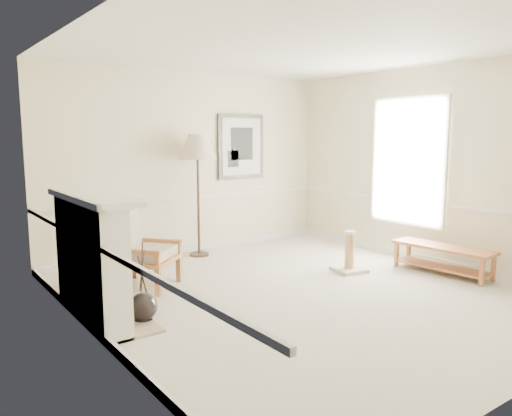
{
  "coord_description": "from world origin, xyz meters",
  "views": [
    {
      "loc": [
        -3.91,
        -4.39,
        1.9
      ],
      "look_at": [
        -0.2,
        0.7,
        0.97
      ],
      "focal_mm": 35.0,
      "sensor_mm": 36.0,
      "label": 1
    }
  ],
  "objects_px": {
    "armchair": "(137,247)",
    "scratching_post": "(349,259)",
    "bench": "(443,255)",
    "floor_lamp": "(197,150)",
    "floor_vase": "(143,308)"
  },
  "relations": [
    {
      "from": "floor_vase",
      "to": "floor_lamp",
      "type": "height_order",
      "value": "floor_lamp"
    },
    {
      "from": "floor_vase",
      "to": "scratching_post",
      "type": "bearing_deg",
      "value": 1.87
    },
    {
      "from": "armchair",
      "to": "scratching_post",
      "type": "distance_m",
      "value": 2.9
    },
    {
      "from": "floor_vase",
      "to": "bench",
      "type": "height_order",
      "value": "floor_vase"
    },
    {
      "from": "floor_vase",
      "to": "armchair",
      "type": "xyz_separation_m",
      "value": [
        0.45,
        1.2,
        0.36
      ]
    },
    {
      "from": "armchair",
      "to": "floor_vase",
      "type": "bearing_deg",
      "value": -150.4
    },
    {
      "from": "bench",
      "to": "floor_lamp",
      "type": "bearing_deg",
      "value": 126.97
    },
    {
      "from": "armchair",
      "to": "scratching_post",
      "type": "relative_size",
      "value": 1.81
    },
    {
      "from": "floor_vase",
      "to": "armchair",
      "type": "height_order",
      "value": "armchair"
    },
    {
      "from": "armchair",
      "to": "scratching_post",
      "type": "bearing_deg",
      "value": -62.24
    },
    {
      "from": "armchair",
      "to": "floor_lamp",
      "type": "bearing_deg",
      "value": -5.83
    },
    {
      "from": "floor_lamp",
      "to": "scratching_post",
      "type": "xyz_separation_m",
      "value": [
        1.23,
        -2.07,
        -1.49
      ]
    },
    {
      "from": "floor_vase",
      "to": "floor_lamp",
      "type": "xyz_separation_m",
      "value": [
        1.89,
        2.17,
        1.51
      ]
    },
    {
      "from": "bench",
      "to": "scratching_post",
      "type": "distance_m",
      "value": 1.27
    },
    {
      "from": "floor_vase",
      "to": "floor_lamp",
      "type": "relative_size",
      "value": 0.44
    }
  ]
}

